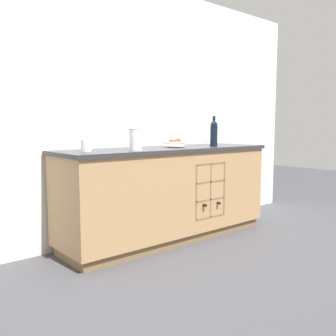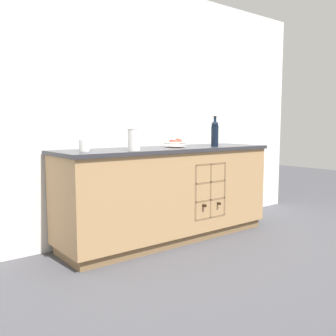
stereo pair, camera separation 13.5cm
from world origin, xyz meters
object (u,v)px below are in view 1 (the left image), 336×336
Objects in this scene: white_pitcher at (136,139)px; ceramic_mug at (87,146)px; fruit_bowl at (175,143)px; standing_wine_bottle at (214,133)px.

white_pitcher reaches higher than ceramic_mug.
standing_wine_bottle reaches higher than fruit_bowl.
ceramic_mug reaches higher than fruit_bowl.
ceramic_mug is 0.40× the size of standing_wine_bottle.
fruit_bowl is 0.43m from standing_wine_bottle.
white_pitcher is (-0.62, -0.20, 0.06)m from fruit_bowl.
standing_wine_bottle reaches higher than ceramic_mug.
standing_wine_bottle is at bearing -5.67° from ceramic_mug.
white_pitcher is 0.42m from ceramic_mug.
standing_wine_bottle is at bearing -25.25° from fruit_bowl.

